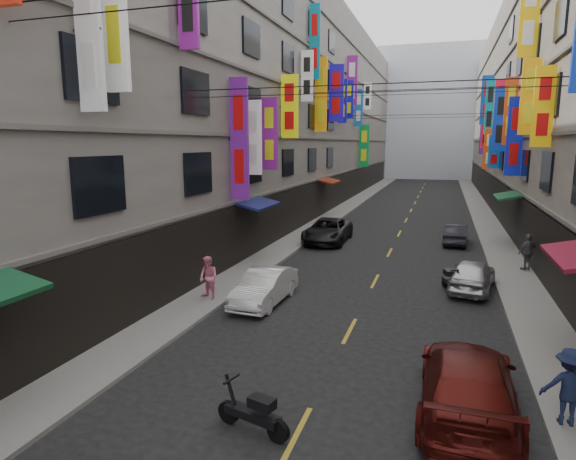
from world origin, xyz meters
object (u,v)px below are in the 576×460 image
Objects in this scene: scooter_crossing at (254,413)px; car_left_far at (328,231)px; car_right_mid at (472,275)px; pedestrian_lfar at (208,278)px; pedestrian_rfar at (528,252)px; scooter_far_right at (451,281)px; car_right_far at (456,234)px; car_right_near at (468,383)px; pedestrian_rnear at (569,387)px; car_left_mid at (265,287)px.

car_left_far reaches higher than scooter_crossing.
car_right_mid is (4.88, 12.05, 0.22)m from scooter_crossing.
pedestrian_rfar reaches higher than pedestrian_lfar.
car_right_far is at bearing -111.61° from scooter_far_right.
car_right_near is 14.06m from pedestrian_rfar.
scooter_crossing is at bearing 82.54° from car_right_far.
pedestrian_rnear is at bearing -55.74° from scooter_crossing.
scooter_far_right is at bearing 38.44° from car_right_mid.
scooter_crossing is 17.52m from pedestrian_rfar.
pedestrian_rfar is at bearing -114.47° from car_right_mid.
car_left_mid is (-2.72, 7.90, 0.21)m from scooter_crossing.
car_left_far is at bearing -34.57° from car_right_mid.
car_right_mid is at bearing -7.12° from scooter_crossing.
car_right_near is 19.55m from car_right_far.
pedestrian_rfar is at bearing -148.41° from scooter_far_right.
car_left_far is at bearing -55.19° from pedestrian_rfar.
car_right_near is at bearing 93.65° from car_right_far.
car_left_far reaches higher than car_left_mid.
car_right_near reaches higher than car_left_mid.
scooter_crossing is 13.00m from car_right_mid.
car_right_mid is 9.95m from pedestrian_rnear.
pedestrian_rnear is at bearing 108.08° from car_right_mid.
pedestrian_rfar is (3.20, 13.69, 0.25)m from car_right_near.
pedestrian_rfar reaches higher than scooter_far_right.
pedestrian_lfar is 0.95× the size of pedestrian_rfar.
scooter_crossing is 1.06× the size of pedestrian_rnear.
car_right_mid is 4.61m from pedestrian_rfar.
car_right_near is 2.92× the size of pedestrian_rfar.
scooter_far_right is at bearing 16.74° from pedestrian_rfar.
car_left_mid is 0.76× the size of car_left_far.
pedestrian_lfar is 14.92m from pedestrian_rfar.
pedestrian_lfar is at bearing 48.04° from scooter_crossing.
car_left_far is at bearing -66.88° from car_right_near.
pedestrian_rfar is at bearing -10.35° from scooter_crossing.
car_left_mid is 10.66m from pedestrian_rnear.
car_right_far is at bearing 3.39° from scooter_crossing.
car_left_far is at bearing 17.50° from car_right_far.
car_right_mid is at bearing 21.37° from pedestrian_rfar.
car_left_mid is 12.93m from pedestrian_rfar.
pedestrian_rnear is (6.28, 2.20, 0.52)m from scooter_crossing.
car_left_mid is at bearing 33.82° from pedestrian_lfar.
car_left_far is 20.03m from pedestrian_rnear.
car_right_mid is 10.77m from pedestrian_lfar.
pedestrian_rnear is (2.00, 0.06, 0.22)m from car_right_near.
scooter_far_right is 1.00m from car_right_mid.
car_left_far is 11.33m from pedestrian_rfar.
pedestrian_lfar is 12.30m from pedestrian_rnear.
car_right_mid is at bearing 46.91° from pedestrian_lfar.
scooter_far_right is 9.66m from pedestrian_rnear.
car_left_mid is at bearing -30.80° from pedestrian_rnear.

